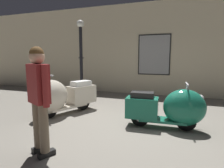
{
  "coord_description": "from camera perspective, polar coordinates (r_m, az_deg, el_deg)",
  "views": [
    {
      "loc": [
        0.89,
        -3.66,
        1.49
      ],
      "look_at": [
        -0.59,
        0.54,
        0.84
      ],
      "focal_mm": 29.67,
      "sensor_mm": 36.0,
      "label": 1
    }
  ],
  "objects": [
    {
      "name": "ground_plane",
      "position": [
        4.05,
        5.47,
        -13.37
      ],
      "size": [
        60.0,
        60.0,
        0.0
      ],
      "primitive_type": "plane",
      "color": "slate"
    },
    {
      "name": "showroom_back_wall",
      "position": [
        7.56,
        13.99,
        10.33
      ],
      "size": [
        18.0,
        0.63,
        3.6
      ],
      "color": "beige",
      "rests_on": "ground"
    },
    {
      "name": "scooter_0",
      "position": [
        4.93,
        -15.55,
        -3.7
      ],
      "size": [
        1.19,
        1.83,
        1.09
      ],
      "rotation": [
        0.0,
        0.0,
        -2.0
      ],
      "color": "black",
      "rests_on": "ground"
    },
    {
      "name": "scooter_1",
      "position": [
        4.04,
        17.67,
        -7.09
      ],
      "size": [
        1.63,
        0.56,
        0.98
      ],
      "rotation": [
        0.0,
        0.0,
        0.05
      ],
      "color": "black",
      "rests_on": "ground"
    },
    {
      "name": "lamppost",
      "position": [
        6.66,
        -9.48,
        7.23
      ],
      "size": [
        0.28,
        0.28,
        2.76
      ],
      "color": "black",
      "rests_on": "ground"
    },
    {
      "name": "visitor_0",
      "position": [
        2.95,
        -21.57,
        -2.84
      ],
      "size": [
        0.51,
        0.38,
        1.64
      ],
      "rotation": [
        0.0,
        0.0,
        1.11
      ],
      "color": "black",
      "rests_on": "ground"
    }
  ]
}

